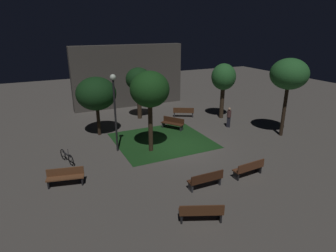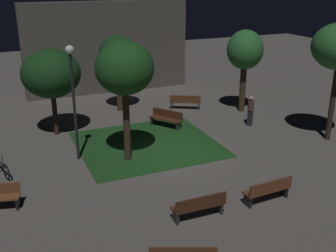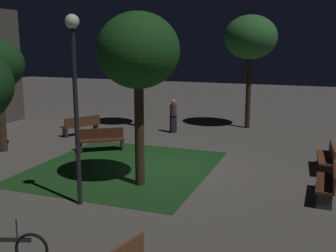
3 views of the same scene
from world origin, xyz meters
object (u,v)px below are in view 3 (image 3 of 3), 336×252
at_px(bench_near_trees, 328,182).
at_px(tree_left_canopy, 138,52).
at_px(bench_lawn_edge, 81,125).
at_px(pedestrian, 173,115).
at_px(tree_right_canopy, 137,57).
at_px(bench_corner, 101,139).
at_px(tree_back_right, 251,38).
at_px(bench_front_left, 327,157).
at_px(lamp_post_plaza_west, 75,80).
at_px(bicycle, 5,248).

bearing_deg(bench_near_trees, tree_left_canopy, 97.84).
xyz_separation_m(bench_lawn_edge, pedestrian, (1.96, -3.83, 0.37)).
bearing_deg(tree_right_canopy, bench_corner, -171.98).
bearing_deg(bench_near_trees, pedestrian, 46.42).
relative_size(tree_back_right, tree_right_canopy, 1.19).
bearing_deg(tree_left_canopy, bench_lawn_edge, 45.42).
xyz_separation_m(bench_lawn_edge, tree_back_right, (4.36, -6.95, 3.96)).
xyz_separation_m(bench_lawn_edge, bench_corner, (-2.18, -2.28, 0.00)).
relative_size(bench_corner, tree_right_canopy, 0.37).
xyz_separation_m(bench_front_left, tree_left_canopy, (-3.43, 5.31, 3.48)).
distance_m(bench_front_left, tree_back_right, 8.25).
bearing_deg(bench_lawn_edge, lamp_post_plaza_west, -148.19).
bearing_deg(lamp_post_plaza_west, pedestrian, 4.09).
height_order(bench_near_trees, tree_left_canopy, tree_left_canopy).
height_order(bench_near_trees, lamp_post_plaza_west, lamp_post_plaza_west).
relative_size(tree_back_right, bicycle, 3.37).
xyz_separation_m(bench_front_left, tree_right_canopy, (4.75, 9.10, 3.02)).
bearing_deg(tree_left_canopy, bicycle, 173.59).
bearing_deg(pedestrian, bench_lawn_edge, 117.11).
relative_size(tree_left_canopy, tree_right_canopy, 1.09).
relative_size(bench_near_trees, bench_front_left, 0.99).
relative_size(bench_corner, lamp_post_plaza_west, 0.36).
xyz_separation_m(bench_corner, bicycle, (-8.17, -2.51, -0.14)).
bearing_deg(tree_back_right, lamp_post_plaza_west, 168.03).
height_order(tree_back_right, tree_left_canopy, tree_back_right).
bearing_deg(bench_near_trees, bicycle, 134.62).
xyz_separation_m(bicycle, pedestrian, (12.32, 0.95, 0.51)).
bearing_deg(lamp_post_plaza_west, tree_left_canopy, -23.88).
bearing_deg(pedestrian, lamp_post_plaza_west, -175.91).
bearing_deg(tree_back_right, bench_front_left, -149.06).
distance_m(tree_left_canopy, tree_right_canopy, 9.02).
xyz_separation_m(bench_corner, tree_back_right, (6.54, -4.67, 3.96)).
bearing_deg(bench_front_left, bench_corner, 92.24).
distance_m(bench_lawn_edge, lamp_post_plaza_west, 8.97).
height_order(lamp_post_plaza_west, bicycle, lamp_post_plaza_west).
bearing_deg(tree_right_canopy, tree_back_right, -74.77).
distance_m(bench_front_left, tree_right_canopy, 10.70).
relative_size(bench_lawn_edge, pedestrian, 1.12).
bearing_deg(tree_right_canopy, pedestrian, -112.36).
relative_size(bench_corner, tree_back_right, 0.32).
bearing_deg(bicycle, bench_lawn_edge, 24.81).
bearing_deg(pedestrian, tree_left_canopy, -168.11).
bearing_deg(tree_back_right, bicycle, 171.64).
height_order(bench_front_left, tree_left_canopy, tree_left_canopy).
relative_size(bench_near_trees, tree_right_canopy, 0.39).
xyz_separation_m(lamp_post_plaza_west, bicycle, (-3.12, -0.30, -2.96)).
relative_size(bench_lawn_edge, bench_corner, 1.03).
bearing_deg(tree_back_right, bench_near_trees, -157.32).
bearing_deg(bench_near_trees, bench_front_left, 0.00).
relative_size(bench_front_left, bench_lawn_edge, 1.01).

